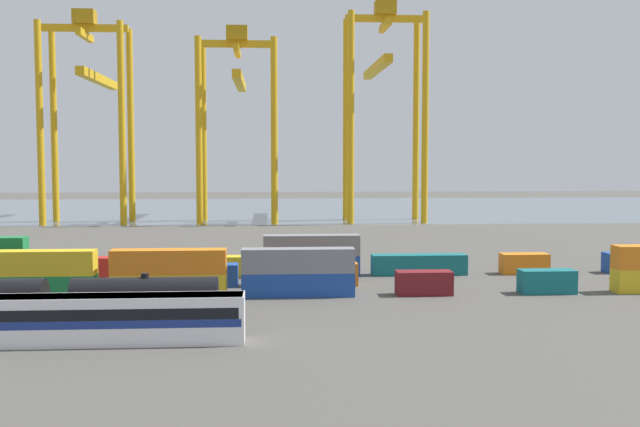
{
  "coord_description": "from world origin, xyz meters",
  "views": [
    {
      "loc": [
        8.91,
        -79.77,
        14.83
      ],
      "look_at": [
        16.18,
        26.9,
        6.91
      ],
      "focal_mm": 41.9,
      "sensor_mm": 36.0,
      "label": 1
    }
  ],
  "objects_px": {
    "shipping_container_9": "(547,282)",
    "gantry_crane_west": "(89,96)",
    "shipping_container_16": "(306,274)",
    "gantry_crane_central": "(238,103)",
    "gantry_crane_east": "(383,90)",
    "shipping_container_14": "(63,277)",
    "shipping_container_23": "(419,265)",
    "shipping_container_6": "(298,284)",
    "shipping_container_2": "(37,287)"
  },
  "relations": [
    {
      "from": "shipping_container_9",
      "to": "shipping_container_23",
      "type": "relative_size",
      "value": 0.5
    },
    {
      "from": "gantry_crane_central",
      "to": "gantry_crane_east",
      "type": "xyz_separation_m",
      "value": [
        34.24,
        -0.06,
        3.21
      ]
    },
    {
      "from": "gantry_crane_east",
      "to": "gantry_crane_central",
      "type": "bearing_deg",
      "value": 179.9
    },
    {
      "from": "shipping_container_6",
      "to": "gantry_crane_east",
      "type": "relative_size",
      "value": 0.24
    },
    {
      "from": "gantry_crane_central",
      "to": "shipping_container_6",
      "type": "bearing_deg",
      "value": -84.01
    },
    {
      "from": "shipping_container_9",
      "to": "gantry_crane_central",
      "type": "xyz_separation_m",
      "value": [
        -37.67,
        97.72,
        26.47
      ]
    },
    {
      "from": "gantry_crane_west",
      "to": "gantry_crane_east",
      "type": "distance_m",
      "value": 68.51
    },
    {
      "from": "shipping_container_14",
      "to": "shipping_container_6",
      "type": "bearing_deg",
      "value": -14.6
    },
    {
      "from": "shipping_container_9",
      "to": "shipping_container_14",
      "type": "height_order",
      "value": "same"
    },
    {
      "from": "shipping_container_6",
      "to": "gantry_crane_east",
      "type": "xyz_separation_m",
      "value": [
        24.0,
        97.66,
        29.68
      ]
    },
    {
      "from": "gantry_crane_central",
      "to": "shipping_container_23",
      "type": "bearing_deg",
      "value": -72.63
    },
    {
      "from": "shipping_container_6",
      "to": "gantry_crane_central",
      "type": "xyz_separation_m",
      "value": [
        -10.25,
        97.72,
        26.47
      ]
    },
    {
      "from": "shipping_container_6",
      "to": "shipping_container_9",
      "type": "height_order",
      "value": "same"
    },
    {
      "from": "shipping_container_2",
      "to": "gantry_crane_west",
      "type": "bearing_deg",
      "value": 99.91
    },
    {
      "from": "shipping_container_2",
      "to": "gantry_crane_east",
      "type": "relative_size",
      "value": 0.24
    },
    {
      "from": "shipping_container_16",
      "to": "gantry_crane_west",
      "type": "xyz_separation_m",
      "value": [
        -45.65,
        90.75,
        27.84
      ]
    },
    {
      "from": "shipping_container_14",
      "to": "shipping_container_16",
      "type": "xyz_separation_m",
      "value": [
        27.85,
        0.0,
        0.0
      ]
    },
    {
      "from": "shipping_container_14",
      "to": "gantry_crane_central",
      "type": "height_order",
      "value": "gantry_crane_central"
    },
    {
      "from": "gantry_crane_west",
      "to": "shipping_container_6",
      "type": "bearing_deg",
      "value": -65.52
    },
    {
      "from": "shipping_container_9",
      "to": "gantry_crane_east",
      "type": "relative_size",
      "value": 0.12
    },
    {
      "from": "shipping_container_14",
      "to": "shipping_container_16",
      "type": "height_order",
      "value": "same"
    },
    {
      "from": "shipping_container_2",
      "to": "gantry_crane_central",
      "type": "height_order",
      "value": "gantry_crane_central"
    },
    {
      "from": "shipping_container_23",
      "to": "gantry_crane_east",
      "type": "relative_size",
      "value": 0.24
    },
    {
      "from": "shipping_container_6",
      "to": "shipping_container_23",
      "type": "xyz_separation_m",
      "value": [
        15.98,
        13.91,
        0.0
      ]
    },
    {
      "from": "shipping_container_23",
      "to": "shipping_container_14",
      "type": "bearing_deg",
      "value": -170.74
    },
    {
      "from": "gantry_crane_east",
      "to": "shipping_container_9",
      "type": "bearing_deg",
      "value": -87.99
    },
    {
      "from": "shipping_container_16",
      "to": "gantry_crane_west",
      "type": "bearing_deg",
      "value": 116.71
    },
    {
      "from": "shipping_container_9",
      "to": "shipping_container_23",
      "type": "xyz_separation_m",
      "value": [
        -11.44,
        13.91,
        0.0
      ]
    },
    {
      "from": "shipping_container_23",
      "to": "shipping_container_9",
      "type": "bearing_deg",
      "value": -50.55
    },
    {
      "from": "shipping_container_9",
      "to": "gantry_crane_west",
      "type": "distance_m",
      "value": 124.46
    },
    {
      "from": "shipping_container_14",
      "to": "gantry_crane_west",
      "type": "bearing_deg",
      "value": 101.1
    },
    {
      "from": "shipping_container_2",
      "to": "shipping_container_23",
      "type": "xyz_separation_m",
      "value": [
        43.4,
        13.91,
        0.0
      ]
    },
    {
      "from": "shipping_container_14",
      "to": "gantry_crane_east",
      "type": "relative_size",
      "value": 0.12
    },
    {
      "from": "shipping_container_16",
      "to": "gantry_crane_west",
      "type": "distance_m",
      "value": 105.33
    },
    {
      "from": "shipping_container_9",
      "to": "gantry_crane_east",
      "type": "bearing_deg",
      "value": 92.01
    },
    {
      "from": "shipping_container_2",
      "to": "shipping_container_23",
      "type": "distance_m",
      "value": 45.57
    },
    {
      "from": "shipping_container_6",
      "to": "gantry_crane_central",
      "type": "relative_size",
      "value": 0.27
    },
    {
      "from": "shipping_container_9",
      "to": "shipping_container_23",
      "type": "bearing_deg",
      "value": 129.45
    },
    {
      "from": "shipping_container_23",
      "to": "gantry_crane_central",
      "type": "bearing_deg",
      "value": 107.37
    },
    {
      "from": "shipping_container_16",
      "to": "shipping_container_23",
      "type": "distance_m",
      "value": 16.36
    },
    {
      "from": "shipping_container_2",
      "to": "shipping_container_16",
      "type": "bearing_deg",
      "value": 13.67
    },
    {
      "from": "shipping_container_9",
      "to": "gantry_crane_west",
      "type": "relative_size",
      "value": 0.13
    },
    {
      "from": "shipping_container_9",
      "to": "shipping_container_14",
      "type": "bearing_deg",
      "value": 172.68
    },
    {
      "from": "shipping_container_14",
      "to": "shipping_container_9",
      "type": "bearing_deg",
      "value": -7.32
    },
    {
      "from": "shipping_container_6",
      "to": "gantry_crane_central",
      "type": "height_order",
      "value": "gantry_crane_central"
    },
    {
      "from": "shipping_container_14",
      "to": "gantry_crane_east",
      "type": "distance_m",
      "value": 108.06
    },
    {
      "from": "shipping_container_16",
      "to": "gantry_crane_central",
      "type": "bearing_deg",
      "value": 97.16
    },
    {
      "from": "gantry_crane_west",
      "to": "gantry_crane_east",
      "type": "height_order",
      "value": "gantry_crane_east"
    },
    {
      "from": "shipping_container_9",
      "to": "shipping_container_2",
      "type": "bearing_deg",
      "value": 180.0
    },
    {
      "from": "shipping_container_14",
      "to": "shipping_container_23",
      "type": "bearing_deg",
      "value": 9.26
    }
  ]
}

